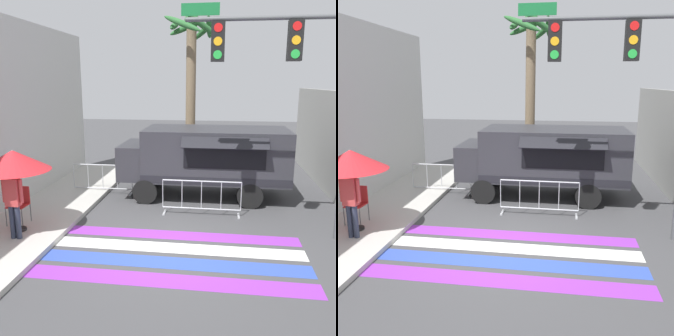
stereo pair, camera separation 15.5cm
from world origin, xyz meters
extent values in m
plane|color=#424244|center=(0.00, 0.00, 0.00)|extent=(60.00, 60.00, 0.00)
cube|color=purple|center=(0.00, -1.71, 0.00)|extent=(6.40, 0.56, 0.01)
cube|color=#334FB2|center=(0.00, -0.95, 0.00)|extent=(6.40, 0.56, 0.01)
cube|color=white|center=(0.00, -0.19, 0.00)|extent=(6.40, 0.56, 0.01)
cube|color=purple|center=(0.00, 0.57, 0.00)|extent=(6.40, 0.56, 0.01)
cube|color=#2D2D33|center=(1.01, 4.10, 1.51)|extent=(4.73, 2.34, 1.69)
cube|color=#2D2D33|center=(-1.35, 4.10, 1.24)|extent=(1.67, 2.15, 1.14)
cube|color=#1E232D|center=(-2.14, 4.10, 1.53)|extent=(0.06, 1.87, 0.43)
cube|color=black|center=(1.29, 2.91, 1.64)|extent=(2.51, 0.03, 0.76)
cube|color=black|center=(1.29, 2.71, 2.10)|extent=(2.61, 0.43, 0.31)
cube|color=black|center=(1.01, 2.92, 0.85)|extent=(4.73, 0.01, 0.24)
cylinder|color=black|center=(-1.21, 3.02, 0.40)|extent=(0.81, 0.22, 0.81)
cylinder|color=black|center=(-1.21, 5.17, 0.40)|extent=(0.81, 0.22, 0.81)
cylinder|color=black|center=(2.13, 3.02, 0.40)|extent=(0.81, 0.22, 0.81)
cylinder|color=black|center=(2.13, 5.17, 0.40)|extent=(0.81, 0.22, 0.81)
cylinder|color=#515456|center=(2.20, 0.94, 5.31)|extent=(3.90, 0.11, 0.11)
cube|color=black|center=(2.78, 0.91, 4.80)|extent=(0.32, 0.28, 0.90)
cylinder|color=red|center=(2.78, 0.77, 5.10)|extent=(0.20, 0.02, 0.20)
cylinder|color=#F2A519|center=(2.78, 0.77, 4.80)|extent=(0.20, 0.02, 0.20)
cylinder|color=green|center=(2.78, 0.77, 4.50)|extent=(0.20, 0.02, 0.20)
cube|color=black|center=(1.03, 0.91, 4.80)|extent=(0.32, 0.28, 0.90)
cylinder|color=red|center=(1.03, 0.77, 5.10)|extent=(0.20, 0.02, 0.20)
cylinder|color=#F2A519|center=(1.03, 0.77, 4.80)|extent=(0.20, 0.02, 0.20)
cylinder|color=green|center=(1.03, 0.77, 4.50)|extent=(0.20, 0.02, 0.20)
cube|color=#197238|center=(0.60, 0.92, 5.53)|extent=(0.90, 0.02, 0.28)
cylinder|color=black|center=(-3.91, 0.02, 0.16)|extent=(0.36, 0.36, 0.06)
cylinder|color=#B2B2B7|center=(-3.91, 0.02, 1.18)|extent=(0.04, 0.04, 2.11)
cone|color=red|center=(-3.91, 0.02, 1.98)|extent=(1.83, 1.83, 0.51)
cylinder|color=#4C4C51|center=(-4.40, 0.24, 0.38)|extent=(0.02, 0.02, 0.49)
cylinder|color=#4C4C51|center=(-3.94, 0.24, 0.38)|extent=(0.02, 0.02, 0.49)
cylinder|color=#4C4C51|center=(-4.40, 0.69, 0.38)|extent=(0.02, 0.02, 0.49)
cylinder|color=#4C4C51|center=(-3.94, 0.69, 0.38)|extent=(0.02, 0.02, 0.49)
cube|color=#B22626|center=(-4.17, 0.46, 0.64)|extent=(0.48, 0.48, 0.03)
cube|color=#B22626|center=(-4.17, 0.69, 0.89)|extent=(0.48, 0.03, 0.47)
cylinder|color=#2D3347|center=(-3.80, -0.45, 0.55)|extent=(0.13, 0.13, 0.84)
cylinder|color=#2D3347|center=(-3.65, -0.45, 0.55)|extent=(0.13, 0.13, 0.84)
cube|color=#CC3F3F|center=(-3.73, -0.45, 1.31)|extent=(0.34, 0.20, 0.68)
cylinder|color=#CC3F3F|center=(-3.95, -0.45, 1.34)|extent=(0.09, 0.09, 0.58)
cylinder|color=#CC3F3F|center=(-3.51, -0.45, 1.34)|extent=(0.09, 0.09, 0.58)
sphere|color=tan|center=(-3.73, -0.45, 1.79)|extent=(0.24, 0.24, 0.24)
cylinder|color=#B7BABF|center=(0.65, 2.21, 1.04)|extent=(2.31, 0.04, 0.04)
cylinder|color=#B7BABF|center=(0.65, 2.21, 0.19)|extent=(2.31, 0.04, 0.04)
cylinder|color=#B7BABF|center=(-0.50, 2.21, 0.61)|extent=(0.02, 0.02, 0.85)
cylinder|color=#B7BABF|center=(0.08, 2.21, 0.61)|extent=(0.02, 0.02, 0.85)
cylinder|color=#B7BABF|center=(0.65, 2.21, 0.61)|extent=(0.02, 0.02, 0.85)
cylinder|color=#B7BABF|center=(1.23, 2.21, 0.61)|extent=(0.02, 0.02, 0.85)
cylinder|color=#B7BABF|center=(1.81, 2.21, 0.61)|extent=(0.02, 0.02, 0.85)
cube|color=#B7BABF|center=(-0.45, 2.21, 0.01)|extent=(0.06, 0.44, 0.03)
cube|color=#B7BABF|center=(1.76, 2.21, 0.01)|extent=(0.06, 0.44, 0.03)
cylinder|color=#B7BABF|center=(-2.92, 3.92, 1.04)|extent=(2.13, 0.04, 0.04)
cylinder|color=#B7BABF|center=(-2.92, 3.92, 0.19)|extent=(2.13, 0.04, 0.04)
cylinder|color=#B7BABF|center=(-3.98, 3.92, 0.61)|extent=(0.02, 0.02, 0.85)
cylinder|color=#B7BABF|center=(-3.45, 3.92, 0.61)|extent=(0.02, 0.02, 0.85)
cylinder|color=#B7BABF|center=(-2.92, 3.92, 0.61)|extent=(0.02, 0.02, 0.85)
cylinder|color=#B7BABF|center=(-2.39, 3.92, 0.61)|extent=(0.02, 0.02, 0.85)
cylinder|color=#B7BABF|center=(-1.86, 3.92, 0.61)|extent=(0.02, 0.02, 0.85)
cube|color=#B7BABF|center=(-3.93, 3.92, 0.01)|extent=(0.06, 0.44, 0.03)
cube|color=#B7BABF|center=(-1.91, 3.92, 0.01)|extent=(0.06, 0.44, 0.03)
cylinder|color=#7A664C|center=(-0.13, 7.46, 3.05)|extent=(0.41, 0.41, 6.10)
sphere|color=#2D6B33|center=(-0.13, 7.46, 6.25)|extent=(0.60, 0.60, 0.60)
ellipsoid|color=#2D6B33|center=(0.57, 7.45, 6.00)|extent=(0.27, 1.35, 0.90)
ellipsoid|color=#2D6B33|center=(0.39, 8.08, 6.00)|extent=(1.33, 1.18, 0.99)
ellipsoid|color=#2D6B33|center=(-0.51, 8.05, 6.04)|extent=(1.28, 0.94, 0.76)
ellipsoid|color=#2D6B33|center=(-0.83, 7.51, 6.10)|extent=(0.34, 1.43, 0.61)
ellipsoid|color=#2D6B33|center=(-0.43, 6.68, 6.05)|extent=(1.63, 0.81, 0.85)
ellipsoid|color=#2D6B33|center=(0.33, 6.77, 6.00)|extent=(1.44, 1.07, 1.01)
camera|label=1|loc=(1.17, -8.41, 3.88)|focal=40.00mm
camera|label=2|loc=(1.32, -8.39, 3.88)|focal=40.00mm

